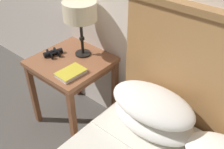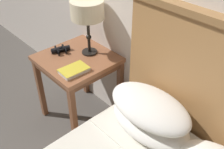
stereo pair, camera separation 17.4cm
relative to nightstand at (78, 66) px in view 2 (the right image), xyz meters
The scene contains 4 objects.
nightstand is the anchor object (origin of this frame).
table_lamp 0.47m from the nightstand, 82.49° to the left, with size 0.26×0.26×0.45m.
book_on_nightstand 0.23m from the nightstand, 42.83° to the right, with size 0.15×0.22×0.03m.
binoculars_pair 0.20m from the nightstand, 163.10° to the right, with size 0.15×0.16×0.05m.
Camera 2 is at (1.04, -0.46, 1.80)m, focal length 42.00 mm.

